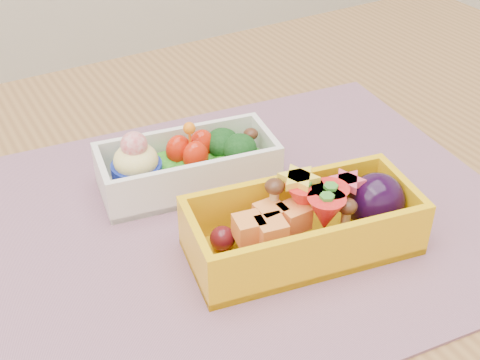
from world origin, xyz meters
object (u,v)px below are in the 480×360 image
placemat (236,219)px  bento_white (187,165)px  bento_yellow (308,223)px  table (256,291)px

placemat → bento_white: (-0.01, 0.07, 0.02)m
placemat → bento_white: 0.08m
placemat → bento_yellow: (0.03, -0.07, 0.03)m
table → bento_white: bento_white is taller
bento_white → bento_yellow: (0.05, -0.14, 0.00)m
table → placemat: placemat is taller
table → bento_white: size_ratio=6.67×
bento_white → placemat: bearing=-69.2°
bento_white → bento_yellow: bearing=-61.9°
table → bento_yellow: (0.01, -0.06, 0.13)m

